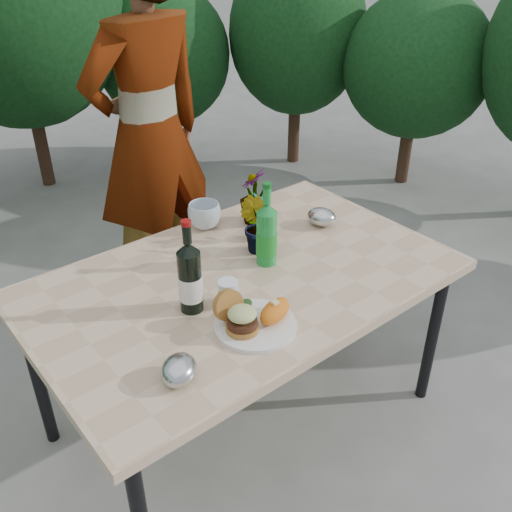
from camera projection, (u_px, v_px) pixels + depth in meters
ground at (245, 415)px, 2.57m from camera, size 80.00×80.00×0.00m
patio_table at (243, 289)px, 2.20m from camera, size 1.60×1.00×0.75m
shrub_hedge at (52, 79)px, 3.06m from camera, size 6.94×5.22×2.26m
dinner_plate at (255, 325)px, 1.91m from camera, size 0.28×0.28×0.01m
burger_stack at (239, 316)px, 1.87m from camera, size 0.11×0.16×0.11m
sweet_potato at (275, 311)px, 1.91m from camera, size 0.17×0.12×0.06m
grilled_veg at (242, 306)px, 1.97m from camera, size 0.08×0.05×0.03m
wine_bottle at (190, 278)px, 1.93m from camera, size 0.08×0.08×0.35m
sparkling_water at (267, 235)px, 2.20m from camera, size 0.08×0.08×0.34m
plastic_cup at (228, 293)px, 2.00m from camera, size 0.07×0.07×0.09m
seedling_left at (261, 217)px, 2.37m from camera, size 0.13×0.12×0.21m
seedling_mid at (254, 225)px, 2.28m from camera, size 0.12×0.14×0.23m
seedling_right at (255, 196)px, 2.49m from camera, size 0.20×0.20×0.25m
blue_bowl at (204, 216)px, 2.48m from camera, size 0.16×0.16×0.11m
foil_packet_left at (179, 370)px, 1.68m from camera, size 0.17×0.17×0.08m
foil_packet_right at (321, 217)px, 2.51m from camera, size 0.15×0.16×0.08m
person at (150, 137)px, 2.85m from camera, size 0.76×0.56×1.94m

